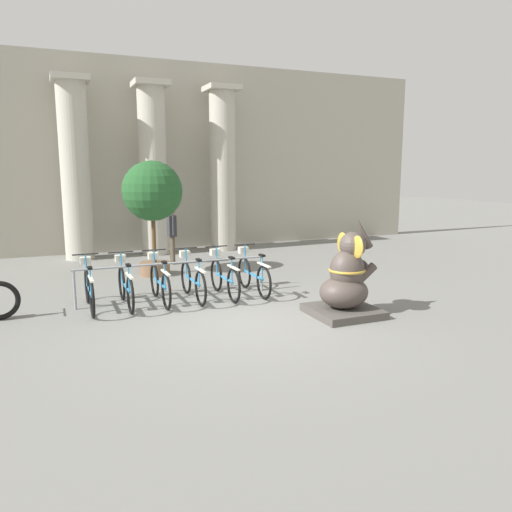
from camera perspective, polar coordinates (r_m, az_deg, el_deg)
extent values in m
plane|color=slate|center=(8.70, -1.07, -7.50)|extent=(60.00, 60.00, 0.00)
cube|color=#A39E8E|center=(16.60, -12.42, 11.05)|extent=(20.00, 0.20, 6.00)
cylinder|color=#BCB7A8|center=(15.33, -19.94, 8.94)|extent=(0.81, 0.81, 5.00)
cube|color=#BCB7A8|center=(15.53, -20.53, 18.49)|extent=(1.02, 1.02, 0.16)
cylinder|color=#BCB7A8|center=(15.61, -11.66, 9.33)|extent=(0.81, 0.81, 5.00)
cube|color=#BCB7A8|center=(15.81, -12.01, 18.72)|extent=(1.02, 1.02, 0.16)
cylinder|color=#BCB7A8|center=(16.20, -3.82, 9.52)|extent=(0.81, 0.81, 5.00)
cube|color=#BCB7A8|center=(16.39, -3.93, 18.58)|extent=(1.02, 1.02, 0.16)
cylinder|color=gray|center=(9.92, -20.02, -3.68)|extent=(0.05, 0.05, 0.75)
cylinder|color=gray|center=(10.76, 0.64, -2.03)|extent=(0.05, 0.05, 0.75)
cylinder|color=gray|center=(10.10, -9.31, -0.79)|extent=(3.91, 0.04, 0.04)
torus|color=black|center=(10.31, -18.74, -3.25)|extent=(0.05, 0.70, 0.70)
torus|color=black|center=(9.27, -18.23, -4.67)|extent=(0.05, 0.70, 0.70)
cube|color=#338CC6|center=(9.78, -18.52, -3.64)|extent=(0.04, 0.98, 0.04)
cube|color=silver|center=(9.19, -18.36, -2.48)|extent=(0.06, 0.58, 0.03)
cylinder|color=#338CC6|center=(9.31, -18.37, -2.98)|extent=(0.03, 0.03, 0.52)
cube|color=black|center=(9.25, -18.47, -1.28)|extent=(0.08, 0.18, 0.04)
cylinder|color=#338CC6|center=(10.21, -18.82, -1.57)|extent=(0.03, 0.03, 0.63)
cylinder|color=black|center=(10.15, -18.92, 0.19)|extent=(0.48, 0.03, 0.03)
cube|color=silver|center=(10.28, -18.92, -0.50)|extent=(0.20, 0.16, 0.14)
torus|color=black|center=(10.36, -15.08, -3.00)|extent=(0.05, 0.70, 0.70)
torus|color=black|center=(9.32, -14.16, -4.39)|extent=(0.05, 0.70, 0.70)
cube|color=#338CC6|center=(9.83, -14.66, -3.38)|extent=(0.04, 0.98, 0.04)
cube|color=silver|center=(9.24, -14.26, -2.20)|extent=(0.06, 0.58, 0.03)
cylinder|color=#338CC6|center=(9.36, -14.33, -2.70)|extent=(0.03, 0.03, 0.52)
cube|color=black|center=(9.30, -14.40, -1.02)|extent=(0.08, 0.18, 0.04)
cylinder|color=#338CC6|center=(10.26, -15.13, -1.33)|extent=(0.03, 0.03, 0.63)
cylinder|color=black|center=(10.20, -15.21, 0.42)|extent=(0.48, 0.03, 0.03)
cube|color=silver|center=(10.32, -15.25, -0.26)|extent=(0.20, 0.16, 0.14)
torus|color=black|center=(10.48, -11.52, -2.71)|extent=(0.05, 0.70, 0.70)
torus|color=black|center=(9.46, -10.21, -4.04)|extent=(0.05, 0.70, 0.70)
cube|color=#338CC6|center=(9.96, -10.91, -3.06)|extent=(0.04, 0.98, 0.04)
cube|color=silver|center=(9.38, -10.28, -1.88)|extent=(0.06, 0.58, 0.03)
cylinder|color=#338CC6|center=(9.50, -10.40, -2.38)|extent=(0.03, 0.03, 0.52)
cube|color=black|center=(9.44, -10.45, -0.72)|extent=(0.08, 0.18, 0.04)
cylinder|color=#338CC6|center=(10.38, -11.53, -1.05)|extent=(0.03, 0.03, 0.63)
cylinder|color=black|center=(10.33, -11.59, 0.68)|extent=(0.48, 0.03, 0.03)
cube|color=silver|center=(10.45, -11.68, 0.00)|extent=(0.20, 0.16, 0.14)
torus|color=black|center=(10.62, -8.00, -2.45)|extent=(0.05, 0.70, 0.70)
torus|color=black|center=(9.61, -6.34, -3.72)|extent=(0.05, 0.70, 0.70)
cube|color=#338CC6|center=(10.10, -7.22, -2.77)|extent=(0.04, 0.98, 0.04)
cube|color=silver|center=(9.53, -6.38, -1.60)|extent=(0.06, 0.58, 0.03)
cylinder|color=#338CC6|center=(9.64, -6.54, -2.09)|extent=(0.03, 0.03, 0.52)
cube|color=black|center=(9.59, -6.57, -0.45)|extent=(0.08, 0.18, 0.04)
cylinder|color=#338CC6|center=(10.52, -7.99, -0.80)|extent=(0.03, 0.03, 0.63)
cylinder|color=black|center=(10.46, -8.03, 0.90)|extent=(0.48, 0.03, 0.03)
cube|color=silver|center=(10.58, -8.15, 0.23)|extent=(0.20, 0.16, 0.14)
torus|color=black|center=(10.78, -4.56, -2.20)|extent=(0.05, 0.70, 0.70)
torus|color=black|center=(9.78, -2.57, -3.42)|extent=(0.05, 0.70, 0.70)
cube|color=#338CC6|center=(10.27, -3.62, -2.51)|extent=(0.04, 0.98, 0.04)
cube|color=silver|center=(9.71, -2.59, -1.33)|extent=(0.06, 0.58, 0.03)
cylinder|color=#338CC6|center=(9.82, -2.79, -1.82)|extent=(0.03, 0.03, 0.52)
cube|color=black|center=(9.77, -2.80, -0.21)|extent=(0.08, 0.18, 0.04)
cylinder|color=#338CC6|center=(10.68, -4.52, -0.58)|extent=(0.03, 0.03, 0.63)
cylinder|color=black|center=(10.62, -4.54, 1.10)|extent=(0.48, 0.03, 0.03)
cube|color=silver|center=(10.74, -4.70, 0.44)|extent=(0.20, 0.16, 0.14)
torus|color=black|center=(11.02, -1.34, -1.89)|extent=(0.05, 0.70, 0.70)
torus|color=black|center=(10.05, 0.91, -3.05)|extent=(0.05, 0.70, 0.70)
cube|color=#338CC6|center=(10.53, -0.27, -2.18)|extent=(0.04, 0.98, 0.04)
cube|color=silver|center=(9.98, 0.92, -1.01)|extent=(0.06, 0.58, 0.03)
cylinder|color=#338CC6|center=(10.09, 0.69, -1.49)|extent=(0.03, 0.03, 0.52)
cube|color=black|center=(10.04, 0.69, 0.08)|extent=(0.08, 0.18, 0.04)
cylinder|color=#338CC6|center=(10.93, -1.27, -0.31)|extent=(0.03, 0.03, 0.63)
cylinder|color=black|center=(10.87, -1.28, 1.34)|extent=(0.48, 0.03, 0.03)
cube|color=silver|center=(10.99, -1.47, 0.69)|extent=(0.20, 0.16, 0.14)
cube|color=#4C4742|center=(9.19, 9.93, -6.25)|extent=(1.16, 1.16, 0.14)
ellipsoid|color=#4C423D|center=(9.10, 10.00, -4.07)|extent=(0.90, 0.79, 0.58)
ellipsoid|color=#4C423D|center=(9.04, 10.36, -1.60)|extent=(0.63, 0.58, 0.74)
sphere|color=#4C423D|center=(9.02, 11.01, 1.25)|extent=(0.48, 0.48, 0.48)
ellipsoid|color=#B79333|center=(9.18, 9.86, 1.43)|extent=(0.08, 0.34, 0.40)
ellipsoid|color=#B79333|center=(8.79, 11.52, 1.01)|extent=(0.08, 0.34, 0.40)
cone|color=#4C423D|center=(9.11, 12.15, 2.58)|extent=(0.40, 0.17, 0.60)
cylinder|color=#4C423D|center=(9.32, 11.40, -1.79)|extent=(0.47, 0.16, 0.42)
cylinder|color=#4C423D|center=(9.11, 12.33, -2.09)|extent=(0.47, 0.16, 0.42)
torus|color=#B79333|center=(9.04, 10.36, -1.60)|extent=(0.66, 0.66, 0.05)
cylinder|color=brown|center=(14.09, -9.61, 0.73)|extent=(0.11, 0.11, 0.78)
cylinder|color=brown|center=(13.93, -9.45, 0.62)|extent=(0.11, 0.11, 0.78)
cube|color=#333338|center=(13.92, -9.61, 3.43)|extent=(0.20, 0.32, 0.58)
sphere|color=tan|center=(13.88, -9.66, 5.14)|extent=(0.21, 0.21, 0.21)
cylinder|color=#333338|center=(14.11, -9.80, 3.63)|extent=(0.07, 0.07, 0.52)
cylinder|color=#333338|center=(13.72, -9.42, 3.47)|extent=(0.07, 0.07, 0.52)
cylinder|color=brown|center=(12.66, -11.48, -1.41)|extent=(0.74, 0.74, 0.32)
cylinder|color=brown|center=(12.54, -11.60, 1.95)|extent=(0.10, 0.10, 1.17)
sphere|color=#235628|center=(12.43, -11.79, 7.30)|extent=(1.46, 1.46, 1.46)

